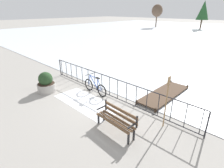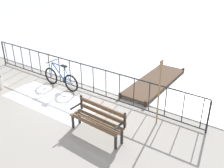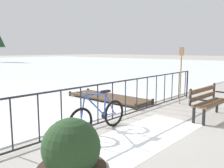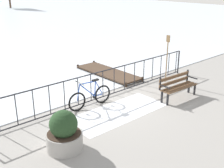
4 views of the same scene
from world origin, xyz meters
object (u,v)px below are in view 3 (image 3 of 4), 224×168
(park_bench, at_px, (208,100))
(bicycle_near_railing, at_px, (99,116))
(oar_upright, at_px, (181,72))
(planter_with_shrub, at_px, (72,167))

(park_bench, bearing_deg, bicycle_near_railing, 152.85)
(bicycle_near_railing, bearing_deg, oar_upright, -1.32)
(bicycle_near_railing, bearing_deg, planter_with_shrub, -142.15)
(bicycle_near_railing, distance_m, oar_upright, 4.01)
(park_bench, height_order, planter_with_shrub, planter_with_shrub)
(bicycle_near_railing, xyz_separation_m, park_bench, (2.84, -1.46, 0.14))
(oar_upright, bearing_deg, park_bench, -128.58)
(park_bench, distance_m, oar_upright, 1.86)
(bicycle_near_railing, xyz_separation_m, planter_with_shrub, (-2.05, -1.60, 0.09))
(oar_upright, bearing_deg, bicycle_near_railing, 178.68)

